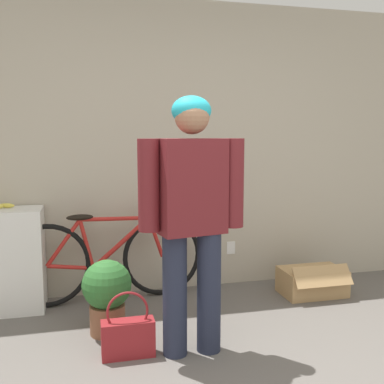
{
  "coord_description": "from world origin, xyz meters",
  "views": [
    {
      "loc": [
        -0.82,
        -1.64,
        1.43
      ],
      "look_at": [
        -0.14,
        1.09,
        1.07
      ],
      "focal_mm": 42.0,
      "sensor_mm": 36.0,
      "label": 1
    }
  ],
  "objects_px": {
    "person": "(192,208)",
    "potted_plant": "(107,293)",
    "bicycle": "(107,258)",
    "handbag": "(128,336)",
    "cardboard_box": "(312,281)"
  },
  "relations": [
    {
      "from": "cardboard_box",
      "to": "potted_plant",
      "type": "xyz_separation_m",
      "value": [
        -1.83,
        -0.36,
        0.18
      ]
    },
    {
      "from": "person",
      "to": "bicycle",
      "type": "relative_size",
      "value": 0.99
    },
    {
      "from": "bicycle",
      "to": "handbag",
      "type": "height_order",
      "value": "bicycle"
    },
    {
      "from": "person",
      "to": "cardboard_box",
      "type": "height_order",
      "value": "person"
    },
    {
      "from": "potted_plant",
      "to": "person",
      "type": "bearing_deg",
      "value": -38.74
    },
    {
      "from": "cardboard_box",
      "to": "bicycle",
      "type": "bearing_deg",
      "value": 171.14
    },
    {
      "from": "person",
      "to": "bicycle",
      "type": "distance_m",
      "value": 1.31
    },
    {
      "from": "person",
      "to": "handbag",
      "type": "bearing_deg",
      "value": 163.76
    },
    {
      "from": "handbag",
      "to": "potted_plant",
      "type": "xyz_separation_m",
      "value": [
        -0.11,
        0.38,
        0.17
      ]
    },
    {
      "from": "bicycle",
      "to": "potted_plant",
      "type": "bearing_deg",
      "value": -97.36
    },
    {
      "from": "cardboard_box",
      "to": "potted_plant",
      "type": "bearing_deg",
      "value": -168.75
    },
    {
      "from": "bicycle",
      "to": "cardboard_box",
      "type": "xyz_separation_m",
      "value": [
        1.79,
        -0.28,
        -0.26
      ]
    },
    {
      "from": "person",
      "to": "cardboard_box",
      "type": "xyz_separation_m",
      "value": [
        1.3,
        0.78,
        -0.85
      ]
    },
    {
      "from": "potted_plant",
      "to": "bicycle",
      "type": "bearing_deg",
      "value": 86.81
    },
    {
      "from": "person",
      "to": "potted_plant",
      "type": "relative_size",
      "value": 3.08
    }
  ]
}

